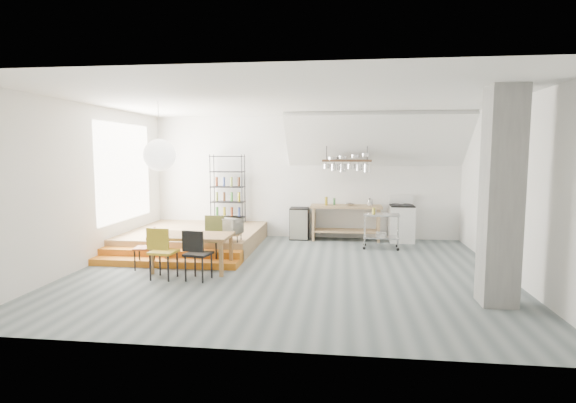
# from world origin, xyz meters

# --- Properties ---
(floor) EXTENTS (8.00, 8.00, 0.00)m
(floor) POSITION_xyz_m (0.00, 0.00, 0.00)
(floor) COLOR #556063
(floor) RESTS_ON ground
(wall_back) EXTENTS (8.00, 0.04, 3.20)m
(wall_back) POSITION_xyz_m (0.00, 3.50, 1.60)
(wall_back) COLOR silver
(wall_back) RESTS_ON ground
(wall_left) EXTENTS (0.04, 7.00, 3.20)m
(wall_left) POSITION_xyz_m (-4.00, 0.00, 1.60)
(wall_left) COLOR silver
(wall_left) RESTS_ON ground
(wall_right) EXTENTS (0.04, 7.00, 3.20)m
(wall_right) POSITION_xyz_m (4.00, 0.00, 1.60)
(wall_right) COLOR silver
(wall_right) RESTS_ON ground
(ceiling) EXTENTS (8.00, 7.00, 0.02)m
(ceiling) POSITION_xyz_m (0.00, 0.00, 3.20)
(ceiling) COLOR white
(ceiling) RESTS_ON wall_back
(slope_ceiling) EXTENTS (4.40, 1.44, 1.32)m
(slope_ceiling) POSITION_xyz_m (1.80, 2.90, 2.55)
(slope_ceiling) COLOR white
(slope_ceiling) RESTS_ON wall_back
(window_pane) EXTENTS (0.02, 2.50, 2.20)m
(window_pane) POSITION_xyz_m (-3.98, 1.50, 1.80)
(window_pane) COLOR white
(window_pane) RESTS_ON wall_left
(platform) EXTENTS (3.00, 3.00, 0.40)m
(platform) POSITION_xyz_m (-2.50, 2.00, 0.20)
(platform) COLOR #9A774D
(platform) RESTS_ON ground
(step_lower) EXTENTS (3.00, 0.35, 0.13)m
(step_lower) POSITION_xyz_m (-2.50, 0.05, 0.07)
(step_lower) COLOR #C66C17
(step_lower) RESTS_ON ground
(step_upper) EXTENTS (3.00, 0.35, 0.27)m
(step_upper) POSITION_xyz_m (-2.50, 0.40, 0.13)
(step_upper) COLOR #C66C17
(step_upper) RESTS_ON ground
(concrete_column) EXTENTS (0.50, 0.50, 3.20)m
(concrete_column) POSITION_xyz_m (3.30, -1.50, 1.60)
(concrete_column) COLOR slate
(concrete_column) RESTS_ON ground
(kitchen_counter) EXTENTS (1.80, 0.60, 0.91)m
(kitchen_counter) POSITION_xyz_m (1.10, 3.15, 0.63)
(kitchen_counter) COLOR #9A774D
(kitchen_counter) RESTS_ON ground
(stove) EXTENTS (0.60, 0.60, 1.18)m
(stove) POSITION_xyz_m (2.50, 3.16, 0.48)
(stove) COLOR white
(stove) RESTS_ON ground
(pot_rack) EXTENTS (1.20, 0.50, 1.43)m
(pot_rack) POSITION_xyz_m (1.13, 2.92, 1.98)
(pot_rack) COLOR #3B2717
(pot_rack) RESTS_ON ceiling
(wire_shelving) EXTENTS (0.88, 0.38, 1.80)m
(wire_shelving) POSITION_xyz_m (-2.00, 3.20, 1.33)
(wire_shelving) COLOR black
(wire_shelving) RESTS_ON platform
(microwave_shelf) EXTENTS (0.60, 0.40, 0.16)m
(microwave_shelf) POSITION_xyz_m (-1.40, 0.75, 0.55)
(microwave_shelf) COLOR #9A774D
(microwave_shelf) RESTS_ON platform
(paper_lantern) EXTENTS (0.60, 0.60, 0.60)m
(paper_lantern) POSITION_xyz_m (-2.42, -0.19, 2.20)
(paper_lantern) COLOR white
(paper_lantern) RESTS_ON ceiling
(dining_table) EXTENTS (1.48, 0.84, 0.70)m
(dining_table) POSITION_xyz_m (-1.82, -0.20, 0.62)
(dining_table) COLOR brown
(dining_table) RESTS_ON ground
(chair_mustard) EXTENTS (0.47, 0.47, 0.94)m
(chair_mustard) POSITION_xyz_m (-2.16, -0.87, 0.56)
(chair_mustard) COLOR gold
(chair_mustard) RESTS_ON ground
(chair_black) EXTENTS (0.49, 0.49, 0.91)m
(chair_black) POSITION_xyz_m (-1.52, -0.87, 0.54)
(chair_black) COLOR black
(chair_black) RESTS_ON ground
(chair_olive) EXTENTS (0.48, 0.48, 0.96)m
(chair_olive) POSITION_xyz_m (-1.62, 0.47, 0.57)
(chair_olive) COLOR brown
(chair_olive) RESTS_ON ground
(chair_red) EXTENTS (0.41, 0.41, 0.80)m
(chair_red) POSITION_xyz_m (-2.72, -0.18, 0.48)
(chair_red) COLOR #A84518
(chair_red) RESTS_ON ground
(rolling_cart) EXTENTS (0.87, 0.53, 0.82)m
(rolling_cart) POSITION_xyz_m (1.92, 2.26, 0.53)
(rolling_cart) COLOR silver
(rolling_cart) RESTS_ON ground
(mini_fridge) EXTENTS (0.48, 0.48, 0.82)m
(mini_fridge) POSITION_xyz_m (-0.10, 3.20, 0.41)
(mini_fridge) COLOR black
(mini_fridge) RESTS_ON ground
(microwave) EXTENTS (0.70, 0.58, 0.33)m
(microwave) POSITION_xyz_m (-1.40, 0.75, 0.73)
(microwave) COLOR beige
(microwave) RESTS_ON microwave_shelf
(bowl) EXTENTS (0.31, 0.31, 0.06)m
(bowl) POSITION_xyz_m (1.21, 3.10, 0.94)
(bowl) COLOR silver
(bowl) RESTS_ON kitchen_counter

